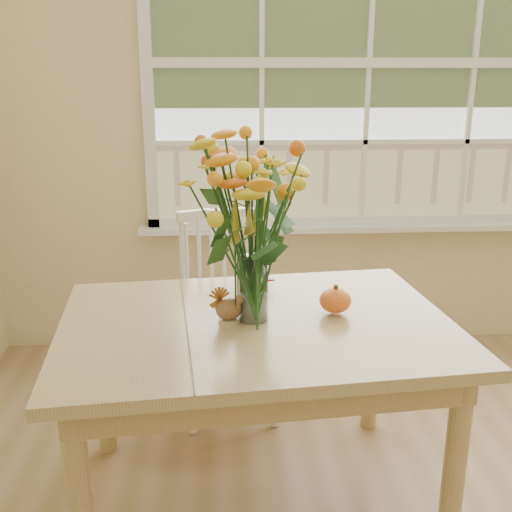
{
  "coord_description": "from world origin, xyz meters",
  "views": [
    {
      "loc": [
        -0.75,
        -0.96,
        1.49
      ],
      "look_at": [
        -0.65,
        0.92,
        0.92
      ],
      "focal_mm": 42.0,
      "sensor_mm": 36.0,
      "label": 1
    }
  ],
  "objects": [
    {
      "name": "windsor_chair",
      "position": [
        -0.75,
        1.57,
        0.5
      ],
      "size": [
        0.46,
        0.44,
        0.89
      ],
      "rotation": [
        0.0,
        0.0,
        0.11
      ],
      "color": "white",
      "rests_on": "floor"
    },
    {
      "name": "pumpkin",
      "position": [
        -0.37,
        0.95,
        0.74
      ],
      "size": [
        0.11,
        0.11,
        0.09
      ],
      "primitive_type": "ellipsoid",
      "color": "#DE511A",
      "rests_on": "dining_table"
    },
    {
      "name": "window",
      "position": [
        0.0,
        2.21,
        1.53
      ],
      "size": [
        2.42,
        0.12,
        1.74
      ],
      "color": "silver",
      "rests_on": "wall_back"
    },
    {
      "name": "turkey_figurine",
      "position": [
        -0.74,
        0.89,
        0.74
      ],
      "size": [
        0.11,
        0.09,
        0.11
      ],
      "rotation": [
        0.0,
        0.0,
        0.29
      ],
      "color": "#CCB78C",
      "rests_on": "dining_table"
    },
    {
      "name": "dark_gourd",
      "position": [
        -0.66,
        1.2,
        0.74
      ],
      "size": [
        0.13,
        0.1,
        0.07
      ],
      "color": "#38160F",
      "rests_on": "dining_table"
    },
    {
      "name": "wall_back",
      "position": [
        0.0,
        2.25,
        1.35
      ],
      "size": [
        4.0,
        0.02,
        2.7
      ],
      "primitive_type": "cube",
      "color": "beige",
      "rests_on": "floor"
    },
    {
      "name": "flower_vase",
      "position": [
        -0.66,
        0.91,
        1.03
      ],
      "size": [
        0.46,
        0.46,
        0.55
      ],
      "color": "white",
      "rests_on": "dining_table"
    },
    {
      "name": "dining_table",
      "position": [
        -0.65,
        0.9,
        0.61
      ],
      "size": [
        1.39,
        1.06,
        0.7
      ],
      "rotation": [
        0.0,
        0.0,
        0.1
      ],
      "color": "tan",
      "rests_on": "floor"
    }
  ]
}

